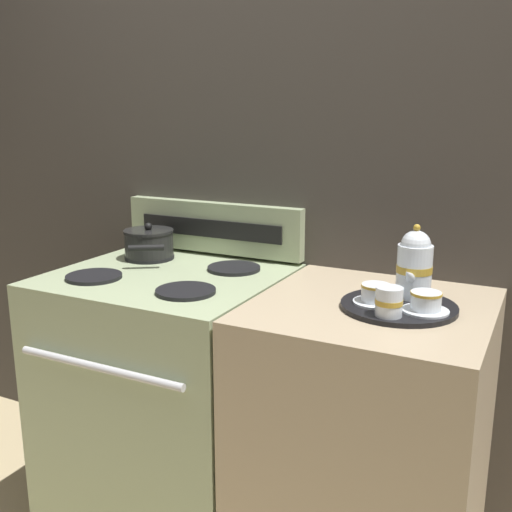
{
  "coord_description": "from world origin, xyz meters",
  "views": [
    {
      "loc": [
        0.81,
        -1.59,
        1.43
      ],
      "look_at": [
        -0.03,
        0.07,
        0.98
      ],
      "focal_mm": 42.0,
      "sensor_mm": 36.0,
      "label": 1
    }
  ],
  "objects_px": {
    "serving_tray": "(399,306)",
    "teacup_right": "(426,302)",
    "saucepan": "(149,243)",
    "teapot": "(414,265)",
    "stove": "(170,396)",
    "creamer_jug": "(389,302)",
    "teacup_left": "(376,294)"
  },
  "relations": [
    {
      "from": "teacup_left",
      "to": "creamer_jug",
      "type": "relative_size",
      "value": 1.61
    },
    {
      "from": "serving_tray",
      "to": "saucepan",
      "type": "bearing_deg",
      "value": 170.78
    },
    {
      "from": "teacup_right",
      "to": "creamer_jug",
      "type": "height_order",
      "value": "creamer_jug"
    },
    {
      "from": "saucepan",
      "to": "serving_tray",
      "type": "distance_m",
      "value": 0.97
    },
    {
      "from": "teacup_left",
      "to": "creamer_jug",
      "type": "height_order",
      "value": "creamer_jug"
    },
    {
      "from": "teapot",
      "to": "teacup_left",
      "type": "height_order",
      "value": "teapot"
    },
    {
      "from": "teacup_left",
      "to": "teacup_right",
      "type": "relative_size",
      "value": 1.0
    },
    {
      "from": "teapot",
      "to": "creamer_jug",
      "type": "relative_size",
      "value": 2.75
    },
    {
      "from": "saucepan",
      "to": "teacup_left",
      "type": "xyz_separation_m",
      "value": [
        0.9,
        -0.18,
        -0.02
      ]
    },
    {
      "from": "teacup_right",
      "to": "teapot",
      "type": "bearing_deg",
      "value": 117.54
    },
    {
      "from": "teapot",
      "to": "teacup_right",
      "type": "relative_size",
      "value": 1.71
    },
    {
      "from": "teapot",
      "to": "creamer_jug",
      "type": "bearing_deg",
      "value": -96.06
    },
    {
      "from": "saucepan",
      "to": "teapot",
      "type": "distance_m",
      "value": 0.98
    },
    {
      "from": "teacup_left",
      "to": "creamer_jug",
      "type": "bearing_deg",
      "value": -55.94
    },
    {
      "from": "saucepan",
      "to": "teapot",
      "type": "relative_size",
      "value": 1.22
    },
    {
      "from": "saucepan",
      "to": "teacup_right",
      "type": "distance_m",
      "value": 1.06
    },
    {
      "from": "stove",
      "to": "serving_tray",
      "type": "distance_m",
      "value": 0.91
    },
    {
      "from": "teacup_right",
      "to": "serving_tray",
      "type": "bearing_deg",
      "value": 156.65
    },
    {
      "from": "saucepan",
      "to": "serving_tray",
      "type": "xyz_separation_m",
      "value": [
        0.96,
        -0.16,
        -0.05
      ]
    },
    {
      "from": "stove",
      "to": "teacup_right",
      "type": "distance_m",
      "value": 0.99
    },
    {
      "from": "serving_tray",
      "to": "teapot",
      "type": "distance_m",
      "value": 0.13
    },
    {
      "from": "stove",
      "to": "teapot",
      "type": "bearing_deg",
      "value": 5.06
    },
    {
      "from": "serving_tray",
      "to": "teacup_right",
      "type": "xyz_separation_m",
      "value": [
        0.08,
        -0.03,
        0.03
      ]
    },
    {
      "from": "teapot",
      "to": "teacup_right",
      "type": "bearing_deg",
      "value": -62.46
    },
    {
      "from": "saucepan",
      "to": "serving_tray",
      "type": "relative_size",
      "value": 0.81
    },
    {
      "from": "serving_tray",
      "to": "teapot",
      "type": "xyz_separation_m",
      "value": [
        0.02,
        0.08,
        0.1
      ]
    },
    {
      "from": "stove",
      "to": "saucepan",
      "type": "xyz_separation_m",
      "value": [
        -0.18,
        0.15,
        0.51
      ]
    },
    {
      "from": "teacup_right",
      "to": "saucepan",
      "type": "bearing_deg",
      "value": 169.64
    },
    {
      "from": "teapot",
      "to": "creamer_jug",
      "type": "distance_m",
      "value": 0.2
    },
    {
      "from": "serving_tray",
      "to": "teapot",
      "type": "bearing_deg",
      "value": 76.19
    },
    {
      "from": "stove",
      "to": "serving_tray",
      "type": "bearing_deg",
      "value": -0.61
    },
    {
      "from": "stove",
      "to": "saucepan",
      "type": "distance_m",
      "value": 0.56
    }
  ]
}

